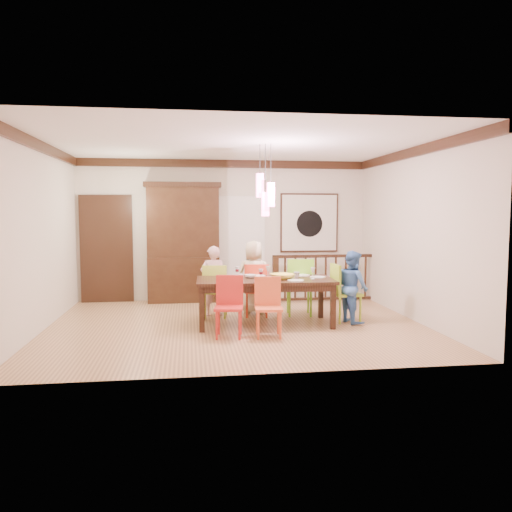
{
  "coord_description": "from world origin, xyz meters",
  "views": [
    {
      "loc": [
        -0.76,
        -7.93,
        1.82
      ],
      "look_at": [
        0.35,
        0.23,
        1.1
      ],
      "focal_mm": 35.0,
      "sensor_mm": 36.0,
      "label": 1
    }
  ],
  "objects": [
    {
      "name": "chair_end_right",
      "position": [
        1.84,
        0.0,
        0.55
      ],
      "size": [
        0.46,
        0.46,
        0.97
      ],
      "rotation": [
        0.0,
        0.0,
        1.62
      ],
      "color": "#90B626",
      "rests_on": "floor"
    },
    {
      "name": "wine_glass_c",
      "position": [
        0.36,
        -0.28,
        0.84
      ],
      "size": [
        0.08,
        0.08,
        0.19
      ],
      "primitive_type": null,
      "color": "#590C19",
      "rests_on": "dining_table"
    },
    {
      "name": "chair_near_mid",
      "position": [
        0.39,
        -0.84,
        0.5
      ],
      "size": [
        0.42,
        0.42,
        0.87
      ],
      "rotation": [
        0.0,
        0.0,
        -0.08
      ],
      "color": "#D7562E",
      "rests_on": "floor"
    },
    {
      "name": "wine_glass_b",
      "position": [
        0.54,
        0.14,
        0.84
      ],
      "size": [
        0.08,
        0.08,
        0.19
      ],
      "primitive_type": null,
      "color": "silver",
      "rests_on": "dining_table"
    },
    {
      "name": "wine_glass_a",
      "position": [
        0.03,
        0.13,
        0.84
      ],
      "size": [
        0.08,
        0.08,
        0.19
      ],
      "primitive_type": null,
      "color": "#590C19",
      "rests_on": "dining_table"
    },
    {
      "name": "chair_far_mid",
      "position": [
        0.42,
        0.65,
        0.53
      ],
      "size": [
        0.47,
        0.47,
        0.93
      ],
      "rotation": [
        0.0,
        0.0,
        3.02
      ],
      "color": "red",
      "rests_on": "floor"
    },
    {
      "name": "person_far_mid",
      "position": [
        0.4,
        0.87,
        0.66
      ],
      "size": [
        0.74,
        0.59,
        1.32
      ],
      "primitive_type": "imported",
      "rotation": [
        0.0,
        0.0,
        2.85
      ],
      "color": "beige",
      "rests_on": "floor"
    },
    {
      "name": "crown_molding",
      "position": [
        0.0,
        0.0,
        2.82
      ],
      "size": [
        6.0,
        5.0,
        0.16
      ],
      "primitive_type": null,
      "color": "black",
      "rests_on": "wall_back"
    },
    {
      "name": "dining_table",
      "position": [
        0.46,
        -0.03,
        0.67
      ],
      "size": [
        2.23,
        1.08,
        0.75
      ],
      "rotation": [
        0.0,
        0.0,
        -0.04
      ],
      "color": "black",
      "rests_on": "floor"
    },
    {
      "name": "person_end_right",
      "position": [
        1.92,
        -0.07,
        0.6
      ],
      "size": [
        0.58,
        0.67,
        1.2
      ],
      "primitive_type": "imported",
      "rotation": [
        0.0,
        0.0,
        1.8
      ],
      "color": "#4377BD",
      "rests_on": "floor"
    },
    {
      "name": "plate_far_left",
      "position": [
        -0.17,
        0.22,
        0.76
      ],
      "size": [
        0.26,
        0.26,
        0.01
      ],
      "primitive_type": "cylinder",
      "color": "white",
      "rests_on": "dining_table"
    },
    {
      "name": "plate_far_mid",
      "position": [
        0.39,
        0.32,
        0.76
      ],
      "size": [
        0.26,
        0.26,
        0.01
      ],
      "primitive_type": "cylinder",
      "color": "white",
      "rests_on": "dining_table"
    },
    {
      "name": "chair_near_left",
      "position": [
        -0.19,
        -0.78,
        0.51
      ],
      "size": [
        0.46,
        0.46,
        0.89
      ],
      "rotation": [
        0.0,
        0.0,
        -0.15
      ],
      "color": "red",
      "rests_on": "floor"
    },
    {
      "name": "serving_bowl",
      "position": [
        0.73,
        -0.1,
        0.79
      ],
      "size": [
        0.47,
        0.47,
        0.09
      ],
      "primitive_type": "imported",
      "rotation": [
        0.0,
        0.0,
        0.37
      ],
      "color": "yellow",
      "rests_on": "dining_table"
    },
    {
      "name": "chair_far_right",
      "position": [
        1.18,
        0.64,
        0.58
      ],
      "size": [
        0.51,
        0.51,
        1.01
      ],
      "rotation": [
        0.0,
        0.0,
        3.03
      ],
      "color": "#75C828",
      "rests_on": "floor"
    },
    {
      "name": "person_far_left",
      "position": [
        -0.33,
        0.8,
        0.62
      ],
      "size": [
        0.45,
        0.3,
        1.24
      ],
      "primitive_type": "imported",
      "rotation": [
        0.0,
        0.0,
        3.16
      ],
      "color": "beige",
      "rests_on": "floor"
    },
    {
      "name": "wine_glass_d",
      "position": [
        1.22,
        -0.15,
        0.84
      ],
      "size": [
        0.08,
        0.08,
        0.19
      ],
      "primitive_type": null,
      "color": "silver",
      "rests_on": "dining_table"
    },
    {
      "name": "chair_far_left",
      "position": [
        -0.3,
        0.68,
        0.53
      ],
      "size": [
        0.48,
        0.48,
        0.92
      ],
      "rotation": [
        0.0,
        0.0,
        2.99
      ],
      "color": "#ABC336",
      "rests_on": "floor"
    },
    {
      "name": "cup_left",
      "position": [
        0.03,
        -0.12,
        0.8
      ],
      "size": [
        0.16,
        0.16,
        0.1
      ],
      "primitive_type": "imported",
      "rotation": [
        0.0,
        0.0,
        -0.3
      ],
      "color": "silver",
      "rests_on": "dining_table"
    },
    {
      "name": "painting",
      "position": [
        1.8,
        2.46,
        1.6
      ],
      "size": [
        1.25,
        0.06,
        1.25
      ],
      "color": "black",
      "rests_on": "wall_back"
    },
    {
      "name": "pendant_cluster",
      "position": [
        0.46,
        -0.03,
        2.11
      ],
      "size": [
        0.27,
        0.21,
        1.14
      ],
      "color": "#F44986",
      "rests_on": "ceiling"
    },
    {
      "name": "plate_near_mid",
      "position": [
        0.9,
        -0.34,
        0.76
      ],
      "size": [
        0.26,
        0.26,
        0.01
      ],
      "primitive_type": "cylinder",
      "color": "white",
      "rests_on": "dining_table"
    },
    {
      "name": "balustrade",
      "position": [
        2.03,
        1.95,
        0.5
      ],
      "size": [
        2.22,
        0.12,
        0.96
      ],
      "rotation": [
        0.0,
        0.0,
        -0.0
      ],
      "color": "black",
      "rests_on": "floor"
    },
    {
      "name": "floor",
      "position": [
        0.0,
        0.0,
        0.0
      ],
      "size": [
        6.0,
        6.0,
        0.0
      ],
      "primitive_type": "plane",
      "color": "#8E6545",
      "rests_on": "ground"
    },
    {
      "name": "panel_door",
      "position": [
        -2.4,
        2.45,
        1.05
      ],
      "size": [
        1.04,
        0.07,
        2.24
      ],
      "primitive_type": "cube",
      "color": "black",
      "rests_on": "wall_back"
    },
    {
      "name": "china_hutch",
      "position": [
        -0.86,
        2.3,
        1.21
      ],
      "size": [
        1.54,
        0.46,
        2.42
      ],
      "color": "black",
      "rests_on": "floor"
    },
    {
      "name": "wall_left",
      "position": [
        -3.0,
        0.0,
        1.45
      ],
      "size": [
        0.0,
        5.0,
        5.0
      ],
      "primitive_type": "plane",
      "rotation": [
        1.57,
        0.0,
        1.57
      ],
      "color": "beige",
      "rests_on": "floor"
    },
    {
      "name": "ceiling",
      "position": [
        0.0,
        0.0,
        2.9
      ],
      "size": [
        6.0,
        6.0,
        0.0
      ],
      "primitive_type": "plane",
      "rotation": [
        3.14,
        0.0,
        0.0
      ],
      "color": "white",
      "rests_on": "wall_back"
    },
    {
      "name": "napkin",
      "position": [
        0.38,
        -0.36,
        0.76
      ],
      "size": [
        0.18,
        0.14,
        0.01
      ],
      "primitive_type": "cube",
      "color": "#D83359",
      "rests_on": "dining_table"
    },
    {
      "name": "wall_back",
      "position": [
        0.0,
        2.5,
        1.45
      ],
      "size": [
        6.0,
        0.0,
        6.0
      ],
      "primitive_type": "plane",
      "rotation": [
        1.57,
        0.0,
        0.0
      ],
      "color": "beige",
      "rests_on": "floor"
    },
    {
      "name": "small_bowl",
      "position": [
        0.24,
        0.09,
        0.78
      ],
      "size": [
        0.19,
        0.19,
        0.06
      ],
      "primitive_type": "imported",
      "rotation": [
        0.0,
        0.0,
        -0.01
      ],
      "color": "white",
      "rests_on": "dining_table"
    },
    {
      "name": "cup_right",
      "position": [
        1.0,
        0.04,
        0.8
      ],
      "size": [
        0.11,
        0.11,
        0.09
      ],
      "primitive_type": "imported",
      "rotation": [
        0.0,
        0.0,
        -0.05
      ],
      "color": "silver",
      "rests_on": "dining_table"
    },
    {
      "name": "plate_near_left",
      "position": [
        -0.18,
        -0.33,
        0.76
      ],
      "size": [
        0.26,
        0.26,
        0.01
      ],
      "primitive_type": "cylinder",
      "color": "white",
      "rests_on": "dining_table"
    },
    {
      "name": "plate_far_right",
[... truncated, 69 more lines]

